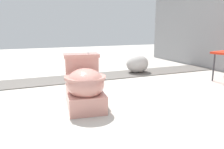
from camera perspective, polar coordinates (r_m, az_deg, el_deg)
ground_plane at (r=2.17m, az=-5.58°, el=-8.84°), size 14.00×14.00×0.00m
gravel_strip at (r=3.51m, az=-4.27°, el=-0.56°), size 0.56×8.00×0.01m
toilet at (r=2.17m, az=-7.28°, el=-2.71°), size 0.68×0.46×0.52m
boulder_near at (r=3.84m, az=6.64°, el=2.81°), size 0.45×0.49×0.32m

